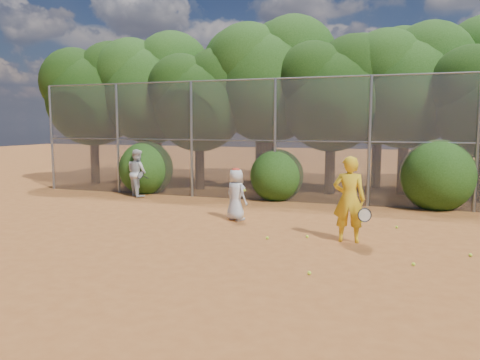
% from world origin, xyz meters
% --- Properties ---
extents(ground, '(80.00, 80.00, 0.00)m').
position_xyz_m(ground, '(0.00, 0.00, 0.00)').
color(ground, '#965122').
rests_on(ground, ground).
extents(fence_back, '(20.05, 0.09, 4.03)m').
position_xyz_m(fence_back, '(-0.12, 6.00, 2.05)').
color(fence_back, gray).
rests_on(fence_back, ground).
extents(tree_0, '(4.38, 3.81, 6.00)m').
position_xyz_m(tree_0, '(-9.44, 8.04, 3.93)').
color(tree_0, black).
rests_on(tree_0, ground).
extents(tree_1, '(4.64, 4.03, 6.35)m').
position_xyz_m(tree_1, '(-6.94, 8.54, 4.16)').
color(tree_1, black).
rests_on(tree_1, ground).
extents(tree_2, '(3.99, 3.47, 5.47)m').
position_xyz_m(tree_2, '(-4.45, 7.83, 3.58)').
color(tree_2, black).
rests_on(tree_2, ground).
extents(tree_3, '(4.89, 4.26, 6.70)m').
position_xyz_m(tree_3, '(-1.94, 8.84, 4.40)').
color(tree_3, black).
rests_on(tree_3, ground).
extents(tree_4, '(4.19, 3.64, 5.73)m').
position_xyz_m(tree_4, '(0.55, 8.24, 3.76)').
color(tree_4, black).
rests_on(tree_4, ground).
extents(tree_5, '(4.51, 3.92, 6.17)m').
position_xyz_m(tree_5, '(3.06, 9.04, 4.05)').
color(tree_5, black).
rests_on(tree_5, ground).
extents(tree_9, '(4.83, 4.20, 6.62)m').
position_xyz_m(tree_9, '(-7.94, 10.84, 4.34)').
color(tree_9, black).
rests_on(tree_9, ground).
extents(tree_10, '(5.15, 4.48, 7.06)m').
position_xyz_m(tree_10, '(-2.93, 11.05, 4.63)').
color(tree_10, black).
rests_on(tree_10, ground).
extents(tree_11, '(4.64, 4.03, 6.35)m').
position_xyz_m(tree_11, '(2.06, 10.64, 4.16)').
color(tree_11, black).
rests_on(tree_11, ground).
extents(bush_0, '(2.00, 2.00, 2.00)m').
position_xyz_m(bush_0, '(-6.00, 6.30, 1.00)').
color(bush_0, '#1C4010').
rests_on(bush_0, ground).
extents(bush_1, '(1.80, 1.80, 1.80)m').
position_xyz_m(bush_1, '(-1.00, 6.30, 0.90)').
color(bush_1, '#1C4010').
rests_on(bush_1, ground).
extents(bush_2, '(2.20, 2.20, 2.20)m').
position_xyz_m(bush_2, '(4.00, 6.30, 1.10)').
color(bush_2, '#1C4010').
rests_on(bush_2, ground).
extents(player_yellow, '(0.86, 0.54, 1.87)m').
position_xyz_m(player_yellow, '(1.91, 1.28, 0.93)').
color(player_yellow, gold).
rests_on(player_yellow, ground).
extents(player_teen, '(0.80, 0.71, 1.40)m').
position_xyz_m(player_teen, '(-1.16, 2.64, 0.70)').
color(player_teen, silver).
rests_on(player_teen, ground).
extents(player_white, '(1.03, 0.98, 1.67)m').
position_xyz_m(player_white, '(-5.82, 5.40, 0.83)').
color(player_white, silver).
rests_on(player_white, ground).
extents(ball_0, '(0.07, 0.07, 0.07)m').
position_xyz_m(ball_0, '(1.01, 1.31, 0.03)').
color(ball_0, '#C1E92A').
rests_on(ball_0, ground).
extents(ball_1, '(0.07, 0.07, 0.07)m').
position_xyz_m(ball_1, '(2.03, 3.41, 0.03)').
color(ball_1, '#C1E92A').
rests_on(ball_1, ground).
extents(ball_2, '(0.07, 0.07, 0.07)m').
position_xyz_m(ball_2, '(1.54, -1.24, 0.03)').
color(ball_2, '#C1E92A').
rests_on(ball_2, ground).
extents(ball_3, '(0.07, 0.07, 0.07)m').
position_xyz_m(ball_3, '(4.28, 0.86, 0.03)').
color(ball_3, '#C1E92A').
rests_on(ball_3, ground).
extents(ball_4, '(0.07, 0.07, 0.07)m').
position_xyz_m(ball_4, '(0.20, 0.89, 0.03)').
color(ball_4, '#C1E92A').
rests_on(ball_4, ground).
extents(ball_5, '(0.07, 0.07, 0.07)m').
position_xyz_m(ball_5, '(2.90, 2.98, 0.03)').
color(ball_5, '#C1E92A').
rests_on(ball_5, ground).
extents(ball_6, '(0.07, 0.07, 0.07)m').
position_xyz_m(ball_6, '(3.22, -0.13, 0.03)').
color(ball_6, '#C1E92A').
rests_on(ball_6, ground).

